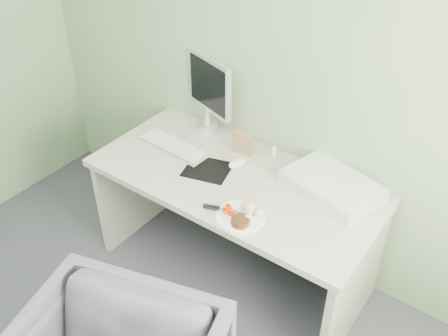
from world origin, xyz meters
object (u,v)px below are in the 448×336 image
Objects in this scene: desk at (234,203)px; monitor at (208,90)px; scanner at (332,186)px; plate at (240,217)px.

desk is 3.33× the size of monitor.
scanner is 0.99× the size of monitor.
desk is at bearing -142.83° from scanner.
monitor is at bearing 137.67° from plate.
plate is at bearing -106.21° from scanner.
monitor is (-0.62, 0.56, 0.26)m from plate.
desk is 0.69m from monitor.
desk is at bearing 129.48° from plate.
desk is 0.38m from plate.
plate is at bearing -50.52° from desk.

